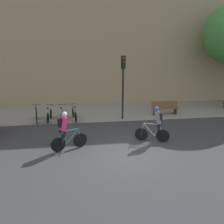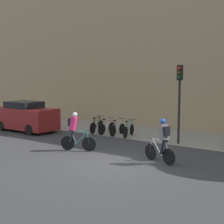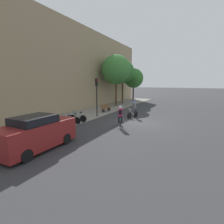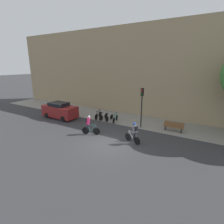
% 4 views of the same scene
% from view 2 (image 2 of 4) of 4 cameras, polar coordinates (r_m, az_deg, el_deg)
% --- Properties ---
extents(ground, '(200.00, 200.00, 0.00)m').
position_cam_2_polar(ground, '(12.28, -0.44, -9.41)').
color(ground, '#333335').
extents(kerb_strip, '(44.00, 4.50, 0.01)m').
position_cam_2_polar(kerb_strip, '(18.06, 12.16, -4.44)').
color(kerb_strip, gray).
rests_on(kerb_strip, ground).
extents(building_facade, '(44.00, 0.60, 10.62)m').
position_cam_2_polar(building_facade, '(20.22, 15.40, 11.71)').
color(building_facade, '#9E8966').
rests_on(building_facade, ground).
extents(cyclist_pink, '(1.57, 0.71, 1.77)m').
position_cam_2_polar(cyclist_pink, '(14.32, -6.86, -3.30)').
color(cyclist_pink, black).
rests_on(cyclist_pink, ground).
extents(cyclist_grey, '(1.58, 0.65, 1.76)m').
position_cam_2_polar(cyclist_grey, '(12.29, 9.25, -4.95)').
color(cyclist_grey, black).
rests_on(cyclist_grey, ground).
extents(parked_bike_0, '(0.48, 1.71, 0.98)m').
position_cam_2_polar(parked_bike_0, '(18.97, -2.81, -2.55)').
color(parked_bike_0, black).
rests_on(parked_bike_0, ground).
extents(parked_bike_1, '(0.46, 1.64, 0.96)m').
position_cam_2_polar(parked_bike_1, '(18.52, -0.95, -2.81)').
color(parked_bike_1, black).
rests_on(parked_bike_1, ground).
extents(parked_bike_2, '(0.46, 1.63, 0.94)m').
position_cam_2_polar(parked_bike_2, '(18.09, 1.02, -3.06)').
color(parked_bike_2, black).
rests_on(parked_bike_2, ground).
extents(parked_bike_3, '(0.50, 1.64, 0.95)m').
position_cam_2_polar(parked_bike_3, '(17.67, 3.08, -3.26)').
color(parked_bike_3, black).
rests_on(parked_bike_3, ground).
extents(traffic_light_pole, '(0.26, 0.30, 3.95)m').
position_cam_2_polar(traffic_light_pole, '(15.87, 12.23, 3.97)').
color(traffic_light_pole, black).
rests_on(traffic_light_pole, ground).
extents(parked_car, '(4.30, 1.84, 1.85)m').
position_cam_2_polar(parked_car, '(20.21, -15.54, -0.83)').
color(parked_car, maroon).
rests_on(parked_car, ground).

